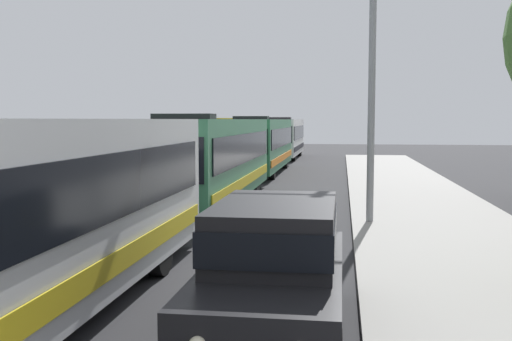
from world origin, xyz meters
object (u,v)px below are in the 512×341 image
(bus_fourth_in_line, at_px, (283,137))
(streetlamp_mid, at_px, (373,36))
(bus_lead, at_px, (15,215))
(white_suv, at_px, (275,265))
(box_truck_oncoming, at_px, (237,137))
(bus_middle, at_px, (261,143))
(bus_second_in_line, at_px, (211,158))

(bus_fourth_in_line, relative_size, streetlamp_mid, 1.26)
(bus_lead, height_order, white_suv, bus_lead)
(white_suv, relative_size, box_truck_oncoming, 0.64)
(streetlamp_mid, bearing_deg, bus_middle, 108.08)
(bus_second_in_line, height_order, streetlamp_mid, streetlamp_mid)
(bus_middle, height_order, streetlamp_mid, streetlamp_mid)
(bus_lead, distance_m, box_truck_oncoming, 36.94)
(bus_fourth_in_line, distance_m, white_suv, 38.89)
(bus_fourth_in_line, distance_m, streetlamp_mid, 30.37)
(streetlamp_mid, bearing_deg, white_suv, -100.64)
(bus_second_in_line, bearing_deg, streetlamp_mid, -33.18)
(bus_middle, bearing_deg, streetlamp_mid, -71.92)
(bus_lead, bearing_deg, white_suv, 3.59)
(bus_second_in_line, xyz_separation_m, streetlamp_mid, (5.40, -3.53, 3.65))
(white_suv, xyz_separation_m, streetlamp_mid, (1.70, 9.05, 4.31))
(bus_lead, xyz_separation_m, bus_second_in_line, (0.00, 12.81, 0.00))
(bus_middle, height_order, white_suv, bus_middle)
(bus_middle, distance_m, streetlamp_mid, 17.78)
(white_suv, bearing_deg, bus_lead, -176.41)
(bus_fourth_in_line, height_order, white_suv, bus_fourth_in_line)
(white_suv, relative_size, streetlamp_mid, 0.57)
(bus_second_in_line, relative_size, streetlamp_mid, 1.41)
(bus_fourth_in_line, bearing_deg, bus_middle, -90.00)
(bus_lead, xyz_separation_m, white_suv, (3.70, 0.23, -0.66))
(bus_middle, xyz_separation_m, box_truck_oncoming, (-3.30, 10.97, 0.01))
(white_suv, bearing_deg, streetlamp_mid, 79.36)
(bus_fourth_in_line, xyz_separation_m, streetlamp_mid, (5.40, -29.66, 3.65))
(bus_second_in_line, bearing_deg, box_truck_oncoming, 97.84)
(bus_lead, height_order, bus_second_in_line, same)
(bus_second_in_line, relative_size, box_truck_oncoming, 1.59)
(bus_middle, relative_size, white_suv, 2.48)
(bus_lead, xyz_separation_m, bus_fourth_in_line, (-0.00, 38.94, -0.00))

